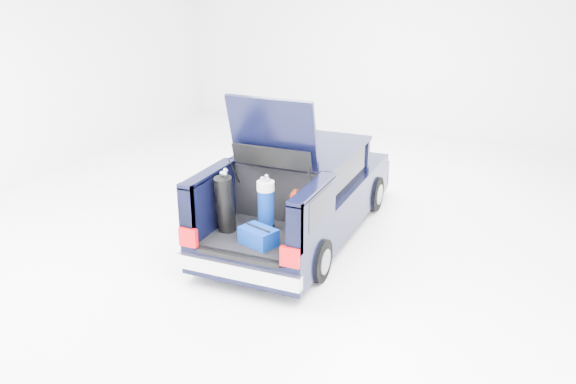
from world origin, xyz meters
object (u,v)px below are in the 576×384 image
at_px(car, 303,193).
at_px(blue_duffel, 258,236).
at_px(blue_golf_bag, 266,205).
at_px(black_golf_bag, 225,204).
at_px(red_suitcase, 304,212).

xyz_separation_m(car, blue_duffel, (0.11, -1.86, 0.04)).
bearing_deg(blue_golf_bag, blue_duffel, -85.59).
xyz_separation_m(blue_golf_bag, blue_duffel, (0.11, -0.47, -0.25)).
distance_m(car, blue_golf_bag, 1.42).
distance_m(blue_golf_bag, blue_duffel, 0.55).
bearing_deg(black_golf_bag, car, 78.15).
height_order(car, black_golf_bag, car).
bearing_deg(blue_duffel, car, 112.63).
bearing_deg(red_suitcase, blue_duffel, -127.44).
xyz_separation_m(car, black_golf_bag, (-0.50, -1.66, 0.34)).
distance_m(car, red_suitcase, 1.31).
relative_size(black_golf_bag, blue_golf_bag, 1.11).
bearing_deg(black_golf_bag, blue_golf_bag, 33.32).
distance_m(car, blue_duffel, 1.86).
xyz_separation_m(red_suitcase, blue_golf_bag, (-0.50, -0.19, 0.09)).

